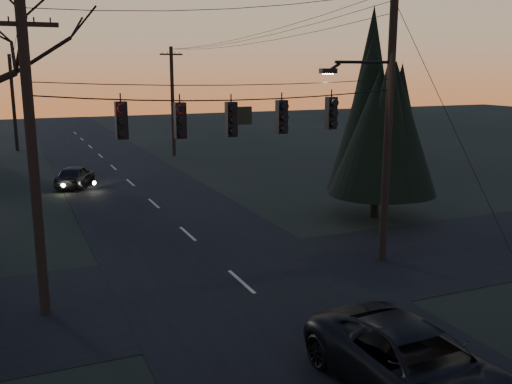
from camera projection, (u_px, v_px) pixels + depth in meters
name	position (u px, v px, depth m)	size (l,w,h in m)	color
main_road	(164.00, 212.00, 27.48)	(8.00, 120.00, 0.02)	black
cross_road	(241.00, 282.00, 18.52)	(60.00, 7.00, 0.02)	black
utility_pole_right	(382.00, 260.00, 20.66)	(5.00, 0.30, 10.00)	black
utility_pole_left	(46.00, 313.00, 16.18)	(1.80, 0.30, 8.50)	black
utility_pole_far_r	(174.00, 155.00, 45.77)	(1.80, 0.30, 8.50)	black
utility_pole_far_l	(18.00, 151.00, 48.47)	(0.30, 0.30, 8.00)	black
span_signal_assembly	(233.00, 118.00, 17.30)	(11.50, 0.44, 1.48)	black
evergreen_right	(378.00, 115.00, 25.71)	(4.39, 4.39, 8.31)	black
suv_near	(415.00, 366.00, 11.82)	(2.50, 5.42, 1.51)	black
sedan_oncoming_a	(75.00, 176.00, 33.35)	(1.53, 3.80, 1.29)	black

